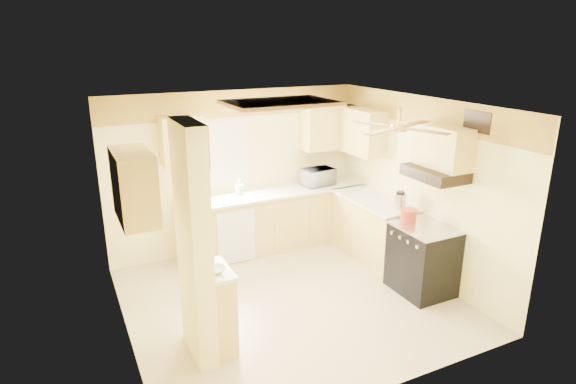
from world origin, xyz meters
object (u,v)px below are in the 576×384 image
microwave (318,177)px  bowl (216,270)px  dutch_oven (409,215)px  stove (422,259)px  kettle (400,201)px

microwave → bowl: 3.32m
dutch_oven → bowl: bearing=-172.7°
stove → bowl: bearing=-178.6°
stove → dutch_oven: (-0.05, 0.29, 0.53)m
microwave → kettle: 1.59m
microwave → dutch_oven: 1.90m
stove → microwave: 2.27m
stove → kettle: 0.88m
microwave → bowl: size_ratio=2.45×
stove → kettle: (0.08, 0.63, 0.60)m
microwave → dutch_oven: microwave is taller
dutch_oven → kettle: kettle is taller
dutch_oven → microwave: bearing=99.7°
bowl → stove: bearing=1.4°
bowl → dutch_oven: (2.78, 0.35, 0.03)m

